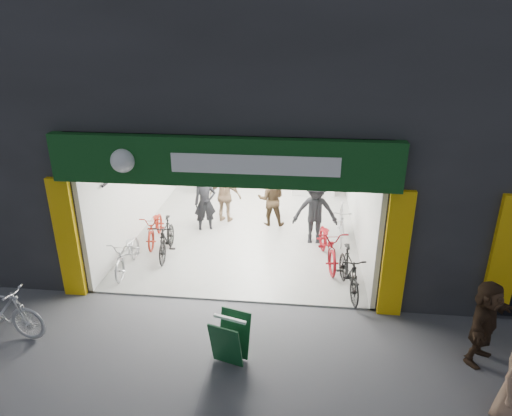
% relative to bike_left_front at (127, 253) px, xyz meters
% --- Properties ---
extents(ground, '(60.00, 60.00, 0.00)m').
position_rel_bike_left_front_xyz_m(ground, '(2.50, -1.04, -0.43)').
color(ground, '#56565B').
rests_on(ground, ground).
extents(building, '(17.00, 10.27, 8.00)m').
position_rel_bike_left_front_xyz_m(building, '(3.41, 3.95, 3.88)').
color(building, '#232326').
rests_on(building, ground).
extents(bike_left_front, '(0.66, 1.66, 0.86)m').
position_rel_bike_left_front_xyz_m(bike_left_front, '(0.00, 0.00, 0.00)').
color(bike_left_front, '#ADAEB2').
rests_on(bike_left_front, ground).
extents(bike_left_midfront, '(0.56, 1.61, 0.95)m').
position_rel_bike_left_front_xyz_m(bike_left_midfront, '(0.70, 0.76, 0.05)').
color(bike_left_midfront, black).
rests_on(bike_left_midfront, ground).
extents(bike_left_midback, '(0.75, 1.67, 0.85)m').
position_rel_bike_left_front_xyz_m(bike_left_midback, '(0.19, 1.48, -0.00)').
color(bike_left_midback, maroon).
rests_on(bike_left_midback, ground).
extents(bike_left_back, '(0.54, 1.65, 0.98)m').
position_rel_bike_left_front_xyz_m(bike_left_back, '(0.45, 5.75, 0.06)').
color(bike_left_back, '#A5A6AA').
rests_on(bike_left_back, ground).
extents(bike_right_front, '(0.72, 1.71, 1.00)m').
position_rel_bike_left_front_xyz_m(bike_right_front, '(5.00, -0.42, 0.07)').
color(bike_right_front, black).
rests_on(bike_right_front, ground).
extents(bike_right_mid, '(0.94, 1.98, 1.00)m').
position_rel_bike_left_front_xyz_m(bike_right_mid, '(4.61, 0.85, 0.07)').
color(bike_right_mid, maroon).
rests_on(bike_right_mid, ground).
extents(bike_right_back, '(0.53, 1.63, 0.97)m').
position_rel_bike_left_front_xyz_m(bike_right_back, '(5.00, 2.14, 0.05)').
color(bike_right_back, '#B6B7BB').
rests_on(bike_right_back, ground).
extents(parked_bike, '(1.81, 0.65, 1.07)m').
position_rel_bike_left_front_xyz_m(parked_bike, '(-1.40, -2.58, 0.10)').
color(parked_bike, silver).
rests_on(parked_bike, ground).
extents(customer_a, '(0.70, 0.58, 1.63)m').
position_rel_bike_left_front_xyz_m(customer_a, '(1.34, 2.32, 0.39)').
color(customer_a, black).
rests_on(customer_a, ground).
extents(customer_b, '(0.80, 0.64, 1.58)m').
position_rel_bike_left_front_xyz_m(customer_b, '(3.10, 2.86, 0.36)').
color(customer_b, '#382919').
rests_on(customer_b, ground).
extents(customer_c, '(1.16, 0.69, 1.78)m').
position_rel_bike_left_front_xyz_m(customer_c, '(4.30, 1.83, 0.46)').
color(customer_c, black).
rests_on(customer_c, ground).
extents(customer_d, '(1.00, 0.56, 1.61)m').
position_rel_bike_left_front_xyz_m(customer_d, '(1.79, 2.92, 0.37)').
color(customer_d, '#927455').
rests_on(customer_d, ground).
extents(pedestrian_far, '(1.24, 1.38, 1.53)m').
position_rel_bike_left_front_xyz_m(pedestrian_far, '(7.05, -2.30, 0.33)').
color(pedestrian_far, '#362518').
rests_on(pedestrian_far, ground).
extents(sandwich_board, '(0.68, 0.70, 0.85)m').
position_rel_bike_left_front_xyz_m(sandwich_board, '(2.85, -2.79, 0.04)').
color(sandwich_board, '#0F3D1D').
rests_on(sandwich_board, ground).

